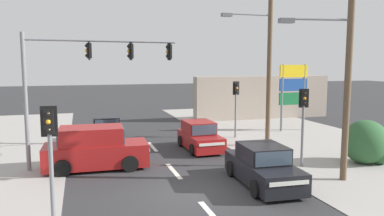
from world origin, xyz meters
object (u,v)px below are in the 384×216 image
suv_oncoming_near (95,149)px  sedan_kerbside_parked (263,167)px  traffic_signal_mast (82,71)px  shopping_plaza_sign (293,88)px  hatchback_crossing_left (105,129)px  hatchback_oncoming_mid (200,137)px  pedestal_signal_right_kerb (303,114)px  pedestal_signal_far_median (236,100)px  utility_pole_foreground_right (345,61)px  utility_pole_midground_right (268,50)px  pedestal_signal_left_kerb (50,148)px

suv_oncoming_near → sedan_kerbside_parked: bearing=-34.0°
traffic_signal_mast → shopping_plaza_sign: size_ratio=1.49×
hatchback_crossing_left → hatchback_oncoming_mid: bearing=-38.5°
pedestal_signal_right_kerb → pedestal_signal_far_median: (-0.23, 7.03, 0.00)m
suv_oncoming_near → hatchback_oncoming_mid: bearing=21.4°
traffic_signal_mast → sedan_kerbside_parked: 8.95m
sedan_kerbside_parked → utility_pole_foreground_right: bearing=-7.8°
utility_pole_midground_right → utility_pole_foreground_right: bearing=-90.8°
utility_pole_midground_right → sedan_kerbside_parked: (-3.30, -6.05, -4.72)m
utility_pole_midground_right → sedan_kerbside_parked: bearing=-118.6°
traffic_signal_mast → hatchback_crossing_left: 6.57m
pedestal_signal_left_kerb → sedan_kerbside_parked: 7.99m
utility_pole_foreground_right → traffic_signal_mast: size_ratio=1.28×
traffic_signal_mast → shopping_plaza_sign: (13.96, 5.04, -1.37)m
sedan_kerbside_parked → pedestal_signal_left_kerb: bearing=-164.6°
pedestal_signal_right_kerb → pedestal_signal_far_median: bearing=91.9°
utility_pole_midground_right → pedestal_signal_left_kerb: (-10.82, -8.12, -3.01)m
pedestal_signal_far_median → shopping_plaza_sign: (4.75, 1.12, 0.57)m
pedestal_signal_far_median → hatchback_crossing_left: 8.24m
traffic_signal_mast → hatchback_crossing_left: traffic_signal_mast is taller
traffic_signal_mast → suv_oncoming_near: traffic_signal_mast is taller
utility_pole_midground_right → pedestal_signal_left_kerb: utility_pole_midground_right is taller
sedan_kerbside_parked → pedestal_signal_far_median: bearing=73.3°
utility_pole_midground_right → pedestal_signal_right_kerb: bearing=-95.7°
pedestal_signal_far_median → sedan_kerbside_parked: bearing=-106.7°
sedan_kerbside_parked → hatchback_crossing_left: 11.46m
suv_oncoming_near → utility_pole_foreground_right: bearing=-26.1°
sedan_kerbside_parked → hatchback_crossing_left: bearing=117.5°
shopping_plaza_sign → traffic_signal_mast: bearing=-160.2°
traffic_signal_mast → pedestal_signal_right_kerb: bearing=-18.2°
utility_pole_foreground_right → shopping_plaza_sign: utility_pole_foreground_right is taller
traffic_signal_mast → pedestal_signal_right_kerb: (9.45, -3.11, -1.94)m
shopping_plaza_sign → hatchback_crossing_left: bearing=178.8°
shopping_plaza_sign → utility_pole_foreground_right: bearing=-112.0°
pedestal_signal_right_kerb → sedan_kerbside_parked: size_ratio=0.82×
pedestal_signal_far_median → pedestal_signal_left_kerb: bearing=-133.1°
shopping_plaza_sign → hatchback_oncoming_mid: shopping_plaza_sign is taller
utility_pole_foreground_right → hatchback_crossing_left: utility_pole_foreground_right is taller
pedestal_signal_right_kerb → hatchback_oncoming_mid: (-3.39, 4.61, -1.71)m
pedestal_signal_left_kerb → traffic_signal_mast: bearing=82.2°
utility_pole_midground_right → hatchback_oncoming_mid: 6.08m
utility_pole_foreground_right → hatchback_crossing_left: bearing=128.8°
pedestal_signal_far_median → sedan_kerbside_parked: (-2.64, -8.77, -1.71)m
shopping_plaza_sign → sedan_kerbside_parked: bearing=-126.8°
traffic_signal_mast → hatchback_oncoming_mid: traffic_signal_mast is taller
utility_pole_foreground_right → utility_pole_midground_right: bearing=89.2°
suv_oncoming_near → hatchback_crossing_left: size_ratio=1.25×
sedan_kerbside_parked → shopping_plaza_sign: bearing=53.2°
utility_pole_midground_right → traffic_signal_mast: size_ratio=1.47×
hatchback_oncoming_mid → pedestal_signal_left_kerb: bearing=-129.7°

